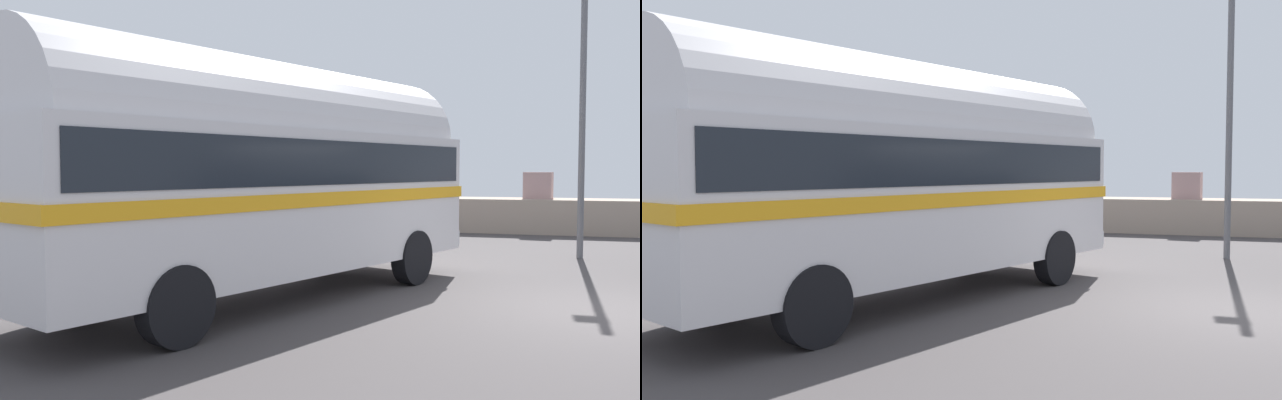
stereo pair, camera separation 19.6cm
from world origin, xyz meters
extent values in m
cube|color=#423D3E|center=(0.00, 0.00, 0.01)|extent=(32.00, 26.00, 0.02)
cube|color=tan|center=(0.00, 11.80, 0.55)|extent=(31.36, 1.80, 1.10)
cube|color=gray|center=(-12.74, 12.14, 1.80)|extent=(1.89, 1.88, 1.39)
cube|color=#9A9D8E|center=(-8.29, 11.44, 1.53)|extent=(1.09, 1.13, 0.86)
cube|color=tan|center=(-4.59, 11.60, 1.58)|extent=(1.02, 1.00, 0.96)
cube|color=#AA8683|center=(-0.50, 11.86, 1.53)|extent=(0.96, 0.99, 0.85)
cylinder|color=black|center=(-4.98, 2.16, 0.50)|extent=(0.62, 0.99, 0.96)
cylinder|color=black|center=(-2.93, 1.33, 0.50)|extent=(0.62, 0.99, 0.96)
cylinder|color=black|center=(-6.93, -2.67, 0.50)|extent=(0.62, 0.99, 0.96)
cylinder|color=black|center=(-4.89, -3.50, 0.50)|extent=(0.62, 0.99, 0.96)
cube|color=silver|center=(-4.93, -0.67, 1.57)|extent=(5.38, 8.69, 2.10)
cylinder|color=silver|center=(-4.93, -0.67, 2.62)|extent=(5.06, 8.30, 2.20)
cube|color=orange|center=(-4.93, -0.67, 1.63)|extent=(5.45, 8.78, 0.20)
cube|color=black|center=(-4.93, -0.67, 2.15)|extent=(5.28, 8.39, 0.64)
cube|color=silver|center=(-3.33, 3.29, 0.70)|extent=(2.17, 1.00, 0.28)
cylinder|color=#5B5B60|center=(0.23, 5.79, 3.19)|extent=(0.14, 0.14, 6.37)
camera|label=1|loc=(-1.21, -10.00, 2.07)|focal=36.30mm
camera|label=2|loc=(-1.03, -9.94, 2.07)|focal=36.30mm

